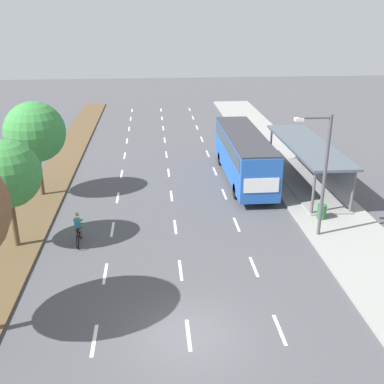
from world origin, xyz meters
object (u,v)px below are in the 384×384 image
at_px(bus_shelter, 310,160).
at_px(median_tree_second, 7,174).
at_px(median_tree_third, 35,132).
at_px(cyclist, 78,230).
at_px(bus, 244,152).
at_px(trash_bin, 322,212).
at_px(streetlight, 322,168).

distance_m(bus_shelter, median_tree_second, 19.32).
distance_m(bus_shelter, median_tree_third, 18.10).
bearing_deg(median_tree_second, cyclist, 2.20).
relative_size(bus, median_tree_second, 2.04).
relative_size(bus_shelter, cyclist, 6.01).
distance_m(bus, trash_bin, 8.11).
bearing_deg(bus_shelter, streetlight, -105.57).
relative_size(median_tree_second, median_tree_third, 0.91).
distance_m(median_tree_second, median_tree_third, 7.05).
xyz_separation_m(bus_shelter, median_tree_second, (-17.74, -7.35, 2.10)).
distance_m(median_tree_second, streetlight, 15.63).
bearing_deg(median_tree_third, bus, 8.27).
bearing_deg(cyclist, streetlight, -1.55).
xyz_separation_m(median_tree_third, streetlight, (15.82, -7.26, -0.39)).
distance_m(cyclist, median_tree_third, 8.43).
bearing_deg(bus, bus_shelter, -21.32).
height_order(median_tree_third, streetlight, streetlight).
relative_size(cyclist, median_tree_third, 0.30).
distance_m(cyclist, streetlight, 12.90).
bearing_deg(median_tree_third, median_tree_second, -88.42).
distance_m(bus_shelter, cyclist, 16.35).
distance_m(bus_shelter, bus, 4.60).
xyz_separation_m(median_tree_second, streetlight, (15.63, -0.22, -0.08)).
relative_size(median_tree_third, trash_bin, 7.14).
relative_size(bus_shelter, median_tree_third, 1.80).
distance_m(bus_shelter, streetlight, 8.12).
xyz_separation_m(cyclist, median_tree_second, (-3.12, -0.12, 3.18)).
relative_size(bus, cyclist, 6.20).
distance_m(bus, cyclist, 13.71).
bearing_deg(median_tree_third, streetlight, -24.64).
height_order(bus_shelter, trash_bin, bus_shelter).
bearing_deg(bus_shelter, cyclist, -153.68).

